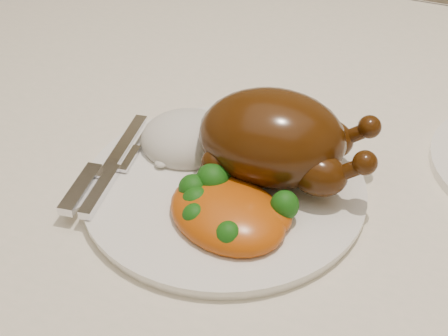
% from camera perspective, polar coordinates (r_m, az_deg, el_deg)
% --- Properties ---
extents(dining_table, '(1.60, 0.90, 0.76)m').
position_cam_1_polar(dining_table, '(0.74, 8.78, -7.32)').
color(dining_table, brown).
rests_on(dining_table, floor).
extents(tablecloth, '(1.73, 1.03, 0.18)m').
position_cam_1_polar(tablecloth, '(0.69, 9.36, -3.03)').
color(tablecloth, silver).
rests_on(tablecloth, dining_table).
extents(dinner_plate, '(0.31, 0.31, 0.01)m').
position_cam_1_polar(dinner_plate, '(0.64, 0.00, -1.84)').
color(dinner_plate, white).
rests_on(dinner_plate, tablecloth).
extents(roast_chicken, '(0.19, 0.13, 0.09)m').
position_cam_1_polar(roast_chicken, '(0.62, 4.79, 2.71)').
color(roast_chicken, '#442007').
rests_on(roast_chicken, dinner_plate).
extents(rice_mound, '(0.13, 0.12, 0.05)m').
position_cam_1_polar(rice_mound, '(0.68, -3.29, 2.63)').
color(rice_mound, silver).
rests_on(rice_mound, dinner_plate).
extents(mac_and_cheese, '(0.15, 0.13, 0.05)m').
position_cam_1_polar(mac_and_cheese, '(0.59, 0.29, -3.68)').
color(mac_and_cheese, '#C8520C').
rests_on(mac_and_cheese, dinner_plate).
extents(cutlery, '(0.05, 0.18, 0.01)m').
position_cam_1_polar(cutlery, '(0.65, -10.94, -0.63)').
color(cutlery, silver).
rests_on(cutlery, dinner_plate).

